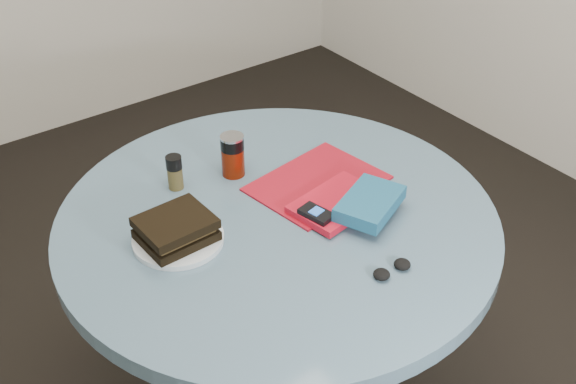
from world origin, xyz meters
TOP-DOWN VIEW (x-y plane):
  - table at (0.00, 0.00)m, footprint 1.00×1.00m
  - plate at (-0.23, 0.05)m, footprint 0.20×0.20m
  - sandwich at (-0.23, 0.05)m, footprint 0.15×0.13m
  - soda_can at (0.01, 0.20)m, footprint 0.07×0.07m
  - pepper_grinder at (-0.13, 0.23)m, footprint 0.05×0.05m
  - magazine at (0.15, 0.04)m, footprint 0.33×0.27m
  - red_book at (0.12, -0.06)m, footprint 0.22×0.17m
  - novel at (0.16, -0.13)m, footprint 0.19×0.16m
  - mp3_player at (0.05, -0.08)m, footprint 0.06×0.08m
  - headphones at (0.07, -0.30)m, footprint 0.09×0.04m

SIDE VIEW (x-z plane):
  - table at x=0.00m, z-range 0.21..0.96m
  - magazine at x=0.15m, z-range 0.75..0.76m
  - plate at x=-0.23m, z-range 0.75..0.76m
  - headphones at x=0.07m, z-range 0.75..0.77m
  - red_book at x=0.12m, z-range 0.76..0.77m
  - mp3_player at x=0.05m, z-range 0.77..0.79m
  - novel at x=0.16m, z-range 0.77..0.80m
  - sandwich at x=-0.23m, z-range 0.76..0.82m
  - pepper_grinder at x=-0.13m, z-range 0.75..0.84m
  - soda_can at x=0.01m, z-range 0.75..0.86m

